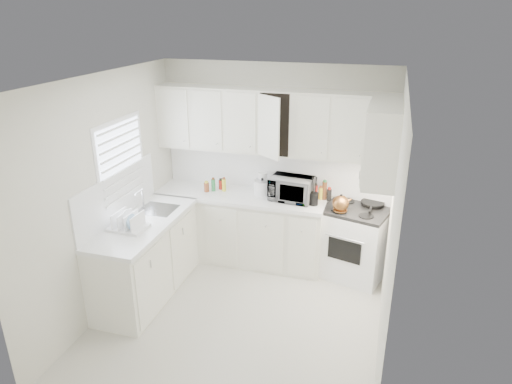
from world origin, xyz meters
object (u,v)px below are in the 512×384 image
at_px(rice_cooker, 262,186).
at_px(microwave, 292,186).
at_px(stove, 354,233).
at_px(utensil_crock, 314,190).
at_px(tea_kettle, 341,202).
at_px(dish_rack, 127,220).

bearing_deg(rice_cooker, microwave, -4.52).
relative_size(microwave, rice_cooker, 2.42).
relative_size(stove, utensil_crock, 3.14).
bearing_deg(tea_kettle, microwave, 146.39).
height_order(stove, microwave, microwave).
bearing_deg(stove, tea_kettle, -123.13).
bearing_deg(stove, microwave, -164.78).
relative_size(microwave, dish_rack, 1.33).
bearing_deg(tea_kettle, rice_cooker, 147.43).
height_order(tea_kettle, microwave, microwave).
bearing_deg(microwave, tea_kettle, -8.59).
bearing_deg(utensil_crock, rice_cooker, 166.59).
relative_size(stove, microwave, 2.22).
xyz_separation_m(microwave, utensil_crock, (0.30, -0.09, 0.01)).
xyz_separation_m(utensil_crock, dish_rack, (-1.83, -1.24, -0.08)).
bearing_deg(rice_cooker, utensil_crock, -6.48).
bearing_deg(tea_kettle, utensil_crock, 148.07).
xyz_separation_m(rice_cooker, utensil_crock, (0.70, -0.17, 0.08)).
xyz_separation_m(microwave, rice_cooker, (-0.41, 0.08, -0.07)).
height_order(tea_kettle, utensil_crock, utensil_crock).
xyz_separation_m(stove, rice_cooker, (-1.22, 0.08, 0.47)).
xyz_separation_m(stove, dish_rack, (-2.35, -1.32, 0.47)).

